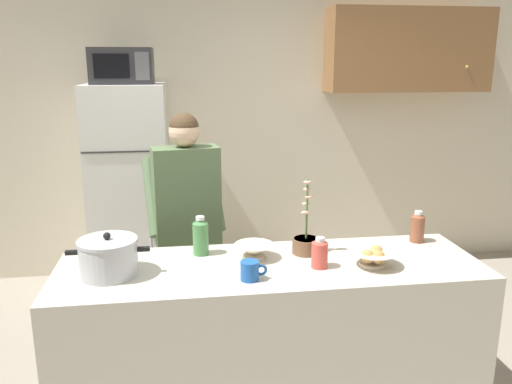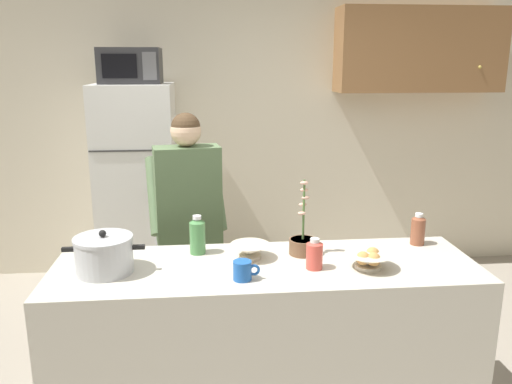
{
  "view_description": "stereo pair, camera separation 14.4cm",
  "coord_description": "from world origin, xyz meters",
  "px_view_note": "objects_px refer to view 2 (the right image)",
  "views": [
    {
      "loc": [
        -0.43,
        -2.45,
        1.94
      ],
      "look_at": [
        0.0,
        0.55,
        1.17
      ],
      "focal_mm": 36.02,
      "sensor_mm": 36.0,
      "label": 1
    },
    {
      "loc": [
        -0.29,
        -2.47,
        1.94
      ],
      "look_at": [
        0.0,
        0.55,
        1.17
      ],
      "focal_mm": 36.02,
      "sensor_mm": 36.0,
      "label": 2
    }
  ],
  "objects_px": {
    "coffee_mug": "(243,270)",
    "bottle_far_corner": "(197,235)",
    "empty_bowl": "(250,250)",
    "bottle_near_edge": "(314,254)",
    "bottle_mid_counter": "(418,229)",
    "refrigerator": "(138,190)",
    "cooking_pot": "(104,254)",
    "person_near_pot": "(188,208)",
    "potted_orchid": "(303,242)",
    "bread_bowl": "(369,259)",
    "microwave": "(131,66)"
  },
  "relations": [
    {
      "from": "refrigerator",
      "to": "bread_bowl",
      "type": "xyz_separation_m",
      "value": [
        1.4,
        -1.95,
        0.09
      ]
    },
    {
      "from": "microwave",
      "to": "bottle_mid_counter",
      "type": "height_order",
      "value": "microwave"
    },
    {
      "from": "person_near_pot",
      "to": "potted_orchid",
      "type": "distance_m",
      "value": 0.89
    },
    {
      "from": "bottle_near_edge",
      "to": "coffee_mug",
      "type": "bearing_deg",
      "value": -164.27
    },
    {
      "from": "empty_bowl",
      "to": "bottle_far_corner",
      "type": "height_order",
      "value": "bottle_far_corner"
    },
    {
      "from": "coffee_mug",
      "to": "bottle_near_edge",
      "type": "height_order",
      "value": "bottle_near_edge"
    },
    {
      "from": "bottle_near_edge",
      "to": "empty_bowl",
      "type": "bearing_deg",
      "value": 151.56
    },
    {
      "from": "bread_bowl",
      "to": "empty_bowl",
      "type": "xyz_separation_m",
      "value": [
        -0.59,
        0.2,
        -0.0
      ]
    },
    {
      "from": "bread_bowl",
      "to": "empty_bowl",
      "type": "relative_size",
      "value": 1.14
    },
    {
      "from": "bread_bowl",
      "to": "bottle_near_edge",
      "type": "xyz_separation_m",
      "value": [
        -0.27,
        0.03,
        0.03
      ]
    },
    {
      "from": "coffee_mug",
      "to": "bottle_far_corner",
      "type": "distance_m",
      "value": 0.44
    },
    {
      "from": "bottle_near_edge",
      "to": "bottle_far_corner",
      "type": "height_order",
      "value": "bottle_far_corner"
    },
    {
      "from": "refrigerator",
      "to": "empty_bowl",
      "type": "distance_m",
      "value": 1.93
    },
    {
      "from": "refrigerator",
      "to": "bottle_mid_counter",
      "type": "height_order",
      "value": "refrigerator"
    },
    {
      "from": "empty_bowl",
      "to": "bottle_far_corner",
      "type": "bearing_deg",
      "value": 159.54
    },
    {
      "from": "microwave",
      "to": "bottle_mid_counter",
      "type": "xyz_separation_m",
      "value": [
        1.79,
        -1.6,
        -0.9
      ]
    },
    {
      "from": "person_near_pot",
      "to": "refrigerator",
      "type": "bearing_deg",
      "value": 112.87
    },
    {
      "from": "bottle_near_edge",
      "to": "microwave",
      "type": "bearing_deg",
      "value": 120.55
    },
    {
      "from": "person_near_pot",
      "to": "bottle_mid_counter",
      "type": "bearing_deg",
      "value": -21.78
    },
    {
      "from": "person_near_pot",
      "to": "bottle_mid_counter",
      "type": "distance_m",
      "value": 1.43
    },
    {
      "from": "bottle_near_edge",
      "to": "bottle_far_corner",
      "type": "bearing_deg",
      "value": 155.19
    },
    {
      "from": "bottle_far_corner",
      "to": "refrigerator",
      "type": "bearing_deg",
      "value": 107.83
    },
    {
      "from": "person_near_pot",
      "to": "empty_bowl",
      "type": "relative_size",
      "value": 7.69
    },
    {
      "from": "coffee_mug",
      "to": "empty_bowl",
      "type": "bearing_deg",
      "value": 78.35
    },
    {
      "from": "cooking_pot",
      "to": "potted_orchid",
      "type": "distance_m",
      "value": 1.04
    },
    {
      "from": "potted_orchid",
      "to": "bottle_far_corner",
      "type": "bearing_deg",
      "value": 173.49
    },
    {
      "from": "refrigerator",
      "to": "potted_orchid",
      "type": "height_order",
      "value": "refrigerator"
    },
    {
      "from": "bottle_mid_counter",
      "to": "potted_orchid",
      "type": "relative_size",
      "value": 0.44
    },
    {
      "from": "cooking_pot",
      "to": "bottle_near_edge",
      "type": "height_order",
      "value": "cooking_pot"
    },
    {
      "from": "microwave",
      "to": "bread_bowl",
      "type": "distance_m",
      "value": 2.56
    },
    {
      "from": "bottle_near_edge",
      "to": "bottle_mid_counter",
      "type": "bearing_deg",
      "value": 24.12
    },
    {
      "from": "bottle_mid_counter",
      "to": "bottle_far_corner",
      "type": "relative_size",
      "value": 0.86
    },
    {
      "from": "cooking_pot",
      "to": "bread_bowl",
      "type": "distance_m",
      "value": 1.33
    },
    {
      "from": "person_near_pot",
      "to": "coffee_mug",
      "type": "bearing_deg",
      "value": -72.7
    },
    {
      "from": "microwave",
      "to": "bread_bowl",
      "type": "xyz_separation_m",
      "value": [
        1.4,
        -1.93,
        -0.94
      ]
    },
    {
      "from": "coffee_mug",
      "to": "bottle_far_corner",
      "type": "xyz_separation_m",
      "value": [
        -0.22,
        0.38,
        0.06
      ]
    },
    {
      "from": "bread_bowl",
      "to": "empty_bowl",
      "type": "height_order",
      "value": "bread_bowl"
    },
    {
      "from": "bread_bowl",
      "to": "bottle_far_corner",
      "type": "xyz_separation_m",
      "value": [
        -0.87,
        0.3,
        0.05
      ]
    },
    {
      "from": "person_near_pot",
      "to": "bread_bowl",
      "type": "relative_size",
      "value": 6.71
    },
    {
      "from": "coffee_mug",
      "to": "bottle_mid_counter",
      "type": "xyz_separation_m",
      "value": [
        1.03,
        0.4,
        0.04
      ]
    },
    {
      "from": "cooking_pot",
      "to": "person_near_pot",
      "type": "bearing_deg",
      "value": 63.23
    },
    {
      "from": "refrigerator",
      "to": "potted_orchid",
      "type": "bearing_deg",
      "value": -57.28
    },
    {
      "from": "microwave",
      "to": "person_near_pot",
      "type": "distance_m",
      "value": 1.47
    },
    {
      "from": "cooking_pot",
      "to": "coffee_mug",
      "type": "bearing_deg",
      "value": -13.1
    },
    {
      "from": "empty_bowl",
      "to": "bottle_near_edge",
      "type": "relative_size",
      "value": 1.32
    },
    {
      "from": "bread_bowl",
      "to": "bottle_far_corner",
      "type": "height_order",
      "value": "bottle_far_corner"
    },
    {
      "from": "microwave",
      "to": "coffee_mug",
      "type": "distance_m",
      "value": 2.34
    },
    {
      "from": "coffee_mug",
      "to": "empty_bowl",
      "type": "relative_size",
      "value": 0.61
    },
    {
      "from": "refrigerator",
      "to": "coffee_mug",
      "type": "relative_size",
      "value": 13.51
    },
    {
      "from": "microwave",
      "to": "bread_bowl",
      "type": "height_order",
      "value": "microwave"
    }
  ]
}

